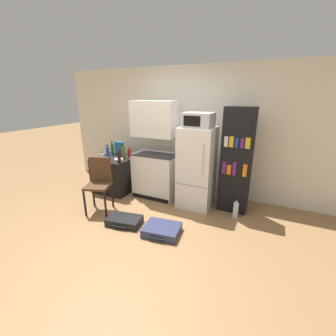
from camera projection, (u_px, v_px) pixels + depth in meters
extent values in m
plane|color=olive|center=(140.00, 236.00, 3.36)|extent=(24.00, 24.00, 0.00)
cube|color=silver|center=(198.00, 132.00, 4.60)|extent=(6.40, 0.10, 2.56)
cube|color=black|center=(115.00, 174.00, 4.88)|extent=(0.78, 0.71, 0.73)
cube|color=white|center=(155.00, 176.00, 4.58)|extent=(0.85, 0.48, 0.88)
cube|color=#333338|center=(155.00, 154.00, 4.43)|extent=(0.87, 0.49, 0.03)
cube|color=white|center=(154.00, 119.00, 4.22)|extent=(0.85, 0.41, 0.66)
cube|color=black|center=(150.00, 198.00, 4.49)|extent=(0.82, 0.01, 0.08)
cube|color=white|center=(197.00, 168.00, 4.08)|extent=(0.61, 0.57, 1.48)
cube|color=gray|center=(191.00, 186.00, 3.91)|extent=(0.58, 0.01, 0.01)
cylinder|color=silver|center=(203.00, 159.00, 3.66)|extent=(0.02, 0.02, 0.52)
cube|color=#B7B7BC|center=(199.00, 120.00, 3.82)|extent=(0.49, 0.43, 0.24)
cube|color=black|center=(192.00, 121.00, 3.65)|extent=(0.29, 0.01, 0.17)
cube|color=black|center=(236.00, 161.00, 3.87)|extent=(0.51, 0.31, 1.83)
cube|color=#661E75|center=(224.00, 168.00, 3.83)|extent=(0.07, 0.01, 0.22)
cube|color=orange|center=(229.00, 170.00, 3.81)|extent=(0.07, 0.01, 0.17)
cube|color=#661E75|center=(234.00, 169.00, 3.76)|extent=(0.06, 0.01, 0.23)
cube|color=black|center=(239.00, 171.00, 3.73)|extent=(0.06, 0.01, 0.19)
cube|color=orange|center=(245.00, 171.00, 3.70)|extent=(0.07, 0.01, 0.21)
cube|color=silver|center=(226.00, 142.00, 3.69)|extent=(0.06, 0.01, 0.17)
cube|color=gold|center=(231.00, 142.00, 3.66)|extent=(0.07, 0.01, 0.18)
cube|color=#193899|center=(237.00, 143.00, 3.62)|extent=(0.05, 0.01, 0.16)
cube|color=#661E75|center=(242.00, 143.00, 3.59)|extent=(0.06, 0.01, 0.16)
cube|color=gold|center=(248.00, 143.00, 3.55)|extent=(0.07, 0.01, 0.18)
cylinder|color=silver|center=(102.00, 157.00, 4.54)|extent=(0.07, 0.07, 0.15)
cylinder|color=silver|center=(102.00, 153.00, 4.51)|extent=(0.03, 0.03, 0.03)
cylinder|color=black|center=(102.00, 152.00, 4.51)|extent=(0.04, 0.04, 0.02)
cylinder|color=#AD1914|center=(129.00, 153.00, 4.81)|extent=(0.08, 0.08, 0.16)
cylinder|color=#AD1914|center=(129.00, 149.00, 4.78)|extent=(0.03, 0.03, 0.03)
cylinder|color=black|center=(129.00, 148.00, 4.78)|extent=(0.04, 0.04, 0.02)
cylinder|color=#1E47A3|center=(108.00, 153.00, 4.74)|extent=(0.07, 0.07, 0.22)
cylinder|color=#1E47A3|center=(107.00, 147.00, 4.70)|extent=(0.03, 0.03, 0.04)
cylinder|color=black|center=(107.00, 145.00, 4.69)|extent=(0.04, 0.04, 0.02)
cylinder|color=#1E6028|center=(112.00, 149.00, 5.00)|extent=(0.07, 0.07, 0.23)
cylinder|color=#1E6028|center=(112.00, 143.00, 4.96)|extent=(0.03, 0.03, 0.04)
cylinder|color=black|center=(112.00, 142.00, 4.95)|extent=(0.03, 0.03, 0.02)
cylinder|color=#566619|center=(123.00, 152.00, 4.72)|extent=(0.07, 0.07, 0.24)
cylinder|color=#566619|center=(123.00, 146.00, 4.68)|extent=(0.03, 0.03, 0.04)
cylinder|color=black|center=(123.00, 144.00, 4.67)|extent=(0.04, 0.04, 0.02)
cylinder|color=black|center=(119.00, 158.00, 4.39)|extent=(0.07, 0.07, 0.22)
cylinder|color=black|center=(119.00, 151.00, 4.35)|extent=(0.03, 0.03, 0.04)
cylinder|color=black|center=(119.00, 150.00, 4.34)|extent=(0.03, 0.03, 0.02)
cylinder|color=silver|center=(119.00, 160.00, 4.54)|extent=(0.18, 0.18, 0.05)
cube|color=#1E66A8|center=(119.00, 149.00, 4.93)|extent=(0.19, 0.07, 0.30)
cylinder|color=black|center=(85.00, 203.00, 3.85)|extent=(0.04, 0.04, 0.47)
cylinder|color=black|center=(105.00, 204.00, 3.82)|extent=(0.04, 0.04, 0.47)
cylinder|color=black|center=(93.00, 194.00, 4.19)|extent=(0.04, 0.04, 0.47)
cylinder|color=black|center=(112.00, 195.00, 4.16)|extent=(0.04, 0.04, 0.47)
cube|color=#4C331E|center=(98.00, 186.00, 3.93)|extent=(0.51, 0.51, 0.04)
cube|color=#4C331E|center=(100.00, 169.00, 4.02)|extent=(0.37, 0.18, 0.45)
cube|color=black|center=(124.00, 221.00, 3.65)|extent=(0.59, 0.42, 0.12)
cylinder|color=black|center=(119.00, 227.00, 3.48)|extent=(0.24, 0.06, 0.02)
cube|color=navy|center=(162.00, 230.00, 3.40)|extent=(0.58, 0.49, 0.13)
cylinder|color=black|center=(157.00, 239.00, 3.19)|extent=(0.24, 0.05, 0.02)
cylinder|color=silver|center=(236.00, 210.00, 3.84)|extent=(0.09, 0.09, 0.27)
cylinder|color=silver|center=(237.00, 202.00, 3.79)|extent=(0.04, 0.04, 0.05)
cylinder|color=black|center=(237.00, 200.00, 3.77)|extent=(0.05, 0.05, 0.03)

